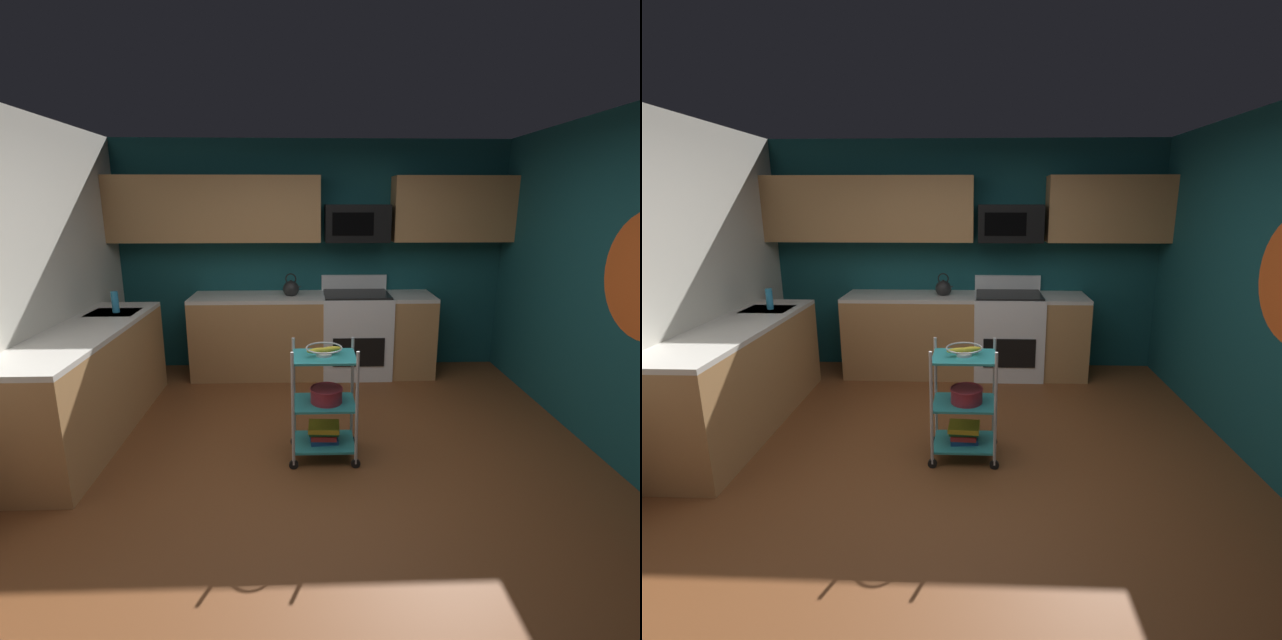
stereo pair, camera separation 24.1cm
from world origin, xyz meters
The scene contains 12 objects.
floor centered at (0.00, 0.00, -0.02)m, with size 4.40×4.80×0.04m, color brown.
wall_back centered at (0.00, 2.43, 1.30)m, with size 4.52×0.06×2.60m, color #14474C.
counter_run centered at (-0.84, 1.51, 0.46)m, with size 3.55×2.70×0.92m.
oven_range centered at (0.48, 2.10, 0.48)m, with size 0.76×0.65×1.10m.
upper_cabinets centered at (-0.11, 2.23, 1.85)m, with size 4.40×0.33×0.70m.
microwave centered at (0.48, 2.21, 1.70)m, with size 0.70×0.39×0.40m.
rolling_cart centered at (0.05, 0.29, 0.45)m, with size 0.53×0.37×0.91m.
fruit_bowl centered at (0.05, 0.29, 0.88)m, with size 0.27×0.27×0.07m.
mixing_bowl_large centered at (0.07, 0.29, 0.52)m, with size 0.25×0.25×0.11m.
book_stack centered at (0.05, 0.29, 0.20)m, with size 0.25×0.20×0.14m.
kettle centered at (-0.24, 2.10, 1.00)m, with size 0.21×0.18×0.26m.
dish_soap_bottle centered at (-1.87, 1.34, 1.02)m, with size 0.06×0.06×0.20m, color #2D8CBF.
Camera 1 is at (-0.09, -2.92, 1.93)m, focal length 25.76 mm.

